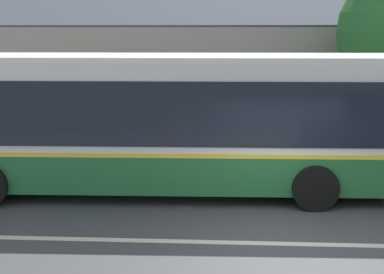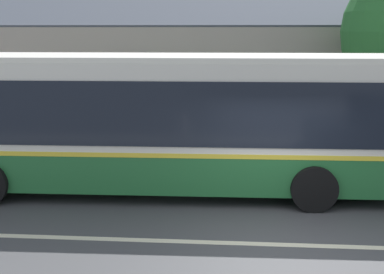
# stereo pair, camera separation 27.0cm
# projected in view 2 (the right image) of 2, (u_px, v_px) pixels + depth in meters

# --- Properties ---
(ground_plane) EXTENTS (300.00, 300.00, 0.00)m
(ground_plane) POSITION_uv_depth(u_px,v_px,m) (283.00, 245.00, 8.69)
(ground_plane) COLOR #424244
(sidewalk_far) EXTENTS (60.00, 3.00, 0.15)m
(sidewalk_far) POSITION_uv_depth(u_px,v_px,m) (262.00, 156.00, 14.51)
(sidewalk_far) COLOR #ADAAA3
(sidewalk_far) RESTS_ON ground
(lane_divider_stripe) EXTENTS (60.00, 0.16, 0.01)m
(lane_divider_stripe) POSITION_uv_depth(u_px,v_px,m) (283.00, 245.00, 8.69)
(lane_divider_stripe) COLOR beige
(lane_divider_stripe) RESTS_ON ground
(community_building) EXTENTS (22.36, 9.97, 7.37)m
(community_building) POSITION_uv_depth(u_px,v_px,m) (250.00, 68.00, 21.87)
(community_building) COLOR gray
(community_building) RESTS_ON ground
(transit_bus) EXTENTS (12.35, 2.95, 3.23)m
(transit_bus) POSITION_uv_depth(u_px,v_px,m) (146.00, 119.00, 11.35)
(transit_bus) COLOR #236633
(transit_bus) RESTS_ON ground
(bench_down_street) EXTENTS (1.87, 0.51, 0.94)m
(bench_down_street) POSITION_uv_depth(u_px,v_px,m) (69.00, 140.00, 14.35)
(bench_down_street) COLOR brown
(bench_down_street) RESTS_ON sidewalk_far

